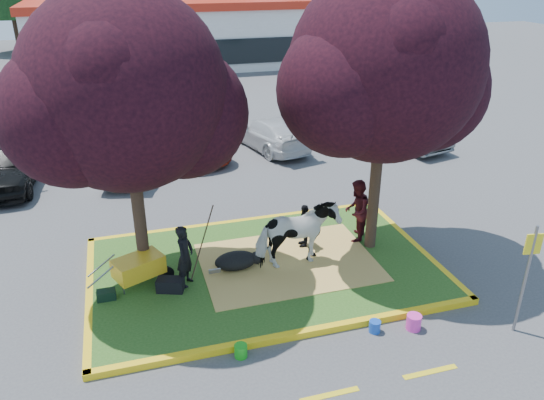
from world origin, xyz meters
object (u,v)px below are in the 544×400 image
object	(u,v)px
cow	(297,235)
calf	(236,261)
wheelbarrow	(139,267)
bucket_pink	(414,322)
sign_post	(528,269)
car_black	(9,164)
handler	(185,256)
bucket_green	(241,351)
bucket_blue	(375,326)
car_silver	(129,155)

from	to	relation	value
cow	calf	distance (m)	1.59
calf	wheelbarrow	world-z (taller)	wheelbarrow
cow	bucket_pink	size ratio (longest dim) A/B	5.93
sign_post	car_black	bearing A→B (deg)	143.28
handler	calf	bearing A→B (deg)	-45.46
calf	wheelbarrow	size ratio (longest dim) A/B	0.54
handler	bucket_green	world-z (taller)	handler
wheelbarrow	bucket_green	world-z (taller)	wheelbarrow
handler	bucket_green	distance (m)	2.76
cow	bucket_pink	distance (m)	3.33
sign_post	bucket_green	world-z (taller)	sign_post
bucket_green	car_black	xyz separation A→B (m)	(-5.42, 10.42, 0.62)
bucket_pink	car_black	distance (m)	13.94
bucket_green	bucket_blue	size ratio (longest dim) A/B	1.05
calf	car_silver	world-z (taller)	car_silver
sign_post	bucket_pink	xyz separation A→B (m)	(-1.96, 0.63, -1.32)
sign_post	car_black	world-z (taller)	sign_post
car_silver	bucket_pink	bearing A→B (deg)	128.80
cow	sign_post	xyz separation A→B (m)	(3.55, -3.43, 0.51)
handler	bucket_blue	xyz separation A→B (m)	(3.45, -2.62, -0.76)
cow	handler	world-z (taller)	cow
bucket_pink	sign_post	bearing A→B (deg)	-17.73
calf	car_silver	bearing A→B (deg)	128.06
wheelbarrow	sign_post	bearing A→B (deg)	-50.57
handler	car_silver	xyz separation A→B (m)	(-0.87, 7.78, -0.22)
bucket_pink	car_black	size ratio (longest dim) A/B	0.07
wheelbarrow	sign_post	world-z (taller)	sign_post
sign_post	bucket_green	xyz separation A→B (m)	(-5.56, 0.82, -1.35)
bucket_pink	car_black	world-z (taller)	car_black
wheelbarrow	bucket_pink	xyz separation A→B (m)	(5.28, -2.97, -0.49)
calf	car_black	size ratio (longest dim) A/B	0.23
handler	cow	bearing A→B (deg)	-58.28
cow	car_black	distance (m)	10.78
bucket_green	car_black	bearing A→B (deg)	117.47
bucket_green	bucket_pink	bearing A→B (deg)	-3.00
cow	bucket_blue	distance (m)	2.90
sign_post	car_silver	xyz separation A→B (m)	(-7.09, 11.17, -0.81)
calf	bucket_pink	distance (m)	4.32
bucket_blue	car_black	bearing A→B (deg)	128.12
bucket_pink	wheelbarrow	bearing A→B (deg)	150.60
wheelbarrow	cow	bearing A→B (deg)	-26.69
bucket_green	bucket_blue	bearing A→B (deg)	-0.96
sign_post	bucket_blue	distance (m)	3.18
calf	sign_post	distance (m)	6.31
calf	sign_post	size ratio (longest dim) A/B	0.42
handler	car_black	world-z (taller)	handler
handler	bucket_pink	distance (m)	5.13
calf	handler	world-z (taller)	handler
car_black	sign_post	bearing A→B (deg)	-41.50
calf	car_silver	distance (m)	7.77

